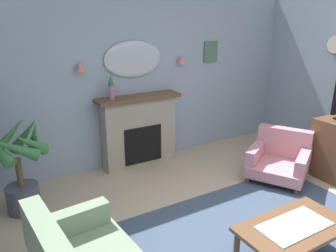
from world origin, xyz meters
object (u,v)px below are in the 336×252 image
object	(u,v)px
fireplace	(139,131)
wall_mirror	(133,59)
mantel_vase_right	(111,86)
wall_sconce_right	(181,59)
armchair_by_coffee_table	(280,158)
coffee_table	(294,231)
wall_sconce_left	(80,67)
framed_picture	(211,52)
potted_plant_corner_palm	(18,164)
wall_clock	(335,45)

from	to	relation	value
fireplace	wall_mirror	size ratio (longest dim) A/B	1.42
mantel_vase_right	wall_sconce_right	xyz separation A→B (m)	(1.30, 0.12, 0.30)
wall_sconce_right	armchair_by_coffee_table	xyz separation A→B (m)	(0.77, -1.58, -1.35)
armchair_by_coffee_table	coffee_table	bearing A→B (deg)	-134.79
mantel_vase_right	wall_sconce_right	world-z (taller)	wall_sconce_right
wall_sconce_left	framed_picture	distance (m)	2.35
wall_mirror	wall_sconce_right	world-z (taller)	wall_mirror
wall_mirror	wall_sconce_right	bearing A→B (deg)	-3.37
wall_mirror	wall_sconce_left	distance (m)	0.85
fireplace	armchair_by_coffee_table	xyz separation A→B (m)	(1.62, -1.49, -0.27)
wall_sconce_right	potted_plant_corner_palm	bearing A→B (deg)	-167.19
potted_plant_corner_palm	wall_mirror	bearing A→B (deg)	19.69
wall_sconce_left	framed_picture	bearing A→B (deg)	1.46
fireplace	framed_picture	xyz separation A→B (m)	(1.50, 0.15, 1.18)
wall_sconce_right	armchair_by_coffee_table	size ratio (longest dim) A/B	0.13
coffee_table	wall_clock	bearing A→B (deg)	31.32
coffee_table	armchair_by_coffee_table	xyz separation A→B (m)	(1.36, 1.37, -0.08)
fireplace	framed_picture	bearing A→B (deg)	5.77
wall_mirror	armchair_by_coffee_table	world-z (taller)	wall_mirror
wall_mirror	wall_clock	size ratio (longest dim) A/B	3.10
framed_picture	wall_clock	bearing A→B (deg)	-42.38
wall_sconce_right	fireplace	bearing A→B (deg)	-173.84
fireplace	mantel_vase_right	world-z (taller)	mantel_vase_right
wall_mirror	wall_clock	world-z (taller)	wall_clock
potted_plant_corner_palm	coffee_table	bearing A→B (deg)	-47.76
wall_mirror	potted_plant_corner_palm	distance (m)	2.25
framed_picture	potted_plant_corner_palm	distance (m)	3.61
fireplace	wall_sconce_left	size ratio (longest dim) A/B	9.71
mantel_vase_right	armchair_by_coffee_table	distance (m)	2.75
wall_sconce_left	potted_plant_corner_palm	world-z (taller)	wall_sconce_left
mantel_vase_right	potted_plant_corner_palm	size ratio (longest dim) A/B	0.31
mantel_vase_right	coffee_table	bearing A→B (deg)	-75.95
mantel_vase_right	wall_sconce_right	distance (m)	1.34
armchair_by_coffee_table	wall_mirror	bearing A→B (deg)	134.81
framed_picture	armchair_by_coffee_table	bearing A→B (deg)	-85.69
mantel_vase_right	framed_picture	world-z (taller)	framed_picture
armchair_by_coffee_table	wall_sconce_left	bearing A→B (deg)	147.36
fireplace	wall_sconce_left	world-z (taller)	wall_sconce_left
wall_sconce_right	coffee_table	xyz separation A→B (m)	(-0.59, -2.96, -1.28)
wall_sconce_left	wall_sconce_right	xyz separation A→B (m)	(1.70, 0.00, 0.00)
wall_sconce_right	framed_picture	world-z (taller)	framed_picture
framed_picture	potted_plant_corner_palm	world-z (taller)	framed_picture
mantel_vase_right	potted_plant_corner_palm	distance (m)	1.66
armchair_by_coffee_table	potted_plant_corner_palm	size ratio (longest dim) A/B	0.92
mantel_vase_right	armchair_by_coffee_table	xyz separation A→B (m)	(2.07, -1.46, -1.05)
wall_mirror	wall_sconce_left	bearing A→B (deg)	-176.63
fireplace	wall_mirror	xyz separation A→B (m)	(-0.00, 0.14, 1.14)
wall_sconce_left	wall_clock	bearing A→B (deg)	-18.68
mantel_vase_right	framed_picture	size ratio (longest dim) A/B	1.03
wall_sconce_left	armchair_by_coffee_table	xyz separation A→B (m)	(2.47, -1.58, -1.35)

